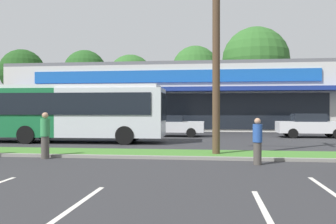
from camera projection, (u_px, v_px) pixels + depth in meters
grass_median at (92, 152)px, 15.03m from camera, size 56.00×2.20×0.12m
curb_lip at (81, 156)px, 13.82m from camera, size 56.00×0.24×0.12m
parking_stripe_2 at (59, 217)px, 6.13m from camera, size 0.12×4.80×0.01m
storefront_building at (177, 98)px, 35.95m from camera, size 30.96×11.92×6.11m
tree_far_left at (22, 72)px, 47.11m from camera, size 5.84×5.84×9.85m
tree_left at (85, 71)px, 49.20m from camera, size 5.82×5.82×10.10m
tree_mid_left at (131, 78)px, 45.83m from camera, size 5.86×5.86×8.96m
tree_mid at (195, 69)px, 43.58m from camera, size 5.70×5.70×9.68m
tree_mid_right at (256, 60)px, 44.70m from camera, size 8.27×8.27×12.23m
utility_pole at (212, 31)px, 14.17m from camera, size 3.05×2.40×9.31m
city_bus at (52, 111)px, 20.57m from camera, size 13.02×2.94×3.25m
car_0 at (311, 125)px, 24.05m from camera, size 4.51×1.88×1.61m
car_2 at (72, 125)px, 26.15m from camera, size 4.58×2.02×1.46m
car_4 at (171, 125)px, 25.06m from camera, size 4.47×1.91×1.48m
pedestrian_by_pole at (45, 135)px, 13.56m from camera, size 0.35×0.35×1.76m
pedestrian_far at (257, 141)px, 12.03m from camera, size 0.32×0.32×1.58m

